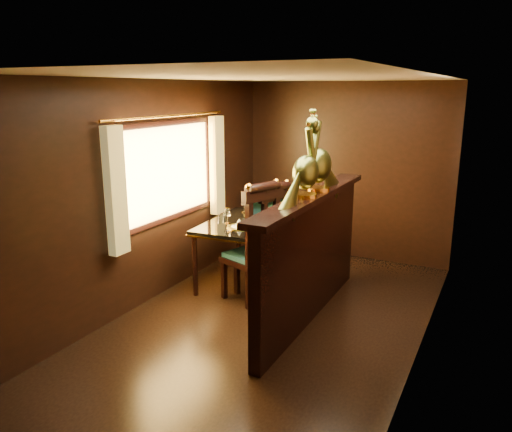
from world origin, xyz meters
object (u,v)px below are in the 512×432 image
(dining_table, at_px, (242,227))
(chair_right, at_px, (269,237))
(chair_left, at_px, (257,240))
(peacock_right, at_px, (319,150))
(peacock_left, at_px, (306,157))

(dining_table, xyz_separation_m, chair_right, (0.49, -0.25, -0.00))
(chair_left, relative_size, peacock_right, 1.69)
(chair_left, height_order, chair_right, chair_left)
(chair_left, bearing_deg, peacock_left, -5.89)
(dining_table, distance_m, peacock_left, 1.71)
(chair_left, xyz_separation_m, peacock_left, (0.68, -0.31, 1.01))
(chair_left, xyz_separation_m, chair_right, (0.05, 0.21, -0.02))
(peacock_left, bearing_deg, chair_right, 140.24)
(peacock_right, bearing_deg, chair_left, -176.62)
(chair_right, distance_m, peacock_left, 1.32)
(peacock_left, bearing_deg, dining_table, 145.38)
(dining_table, height_order, peacock_left, peacock_left)
(dining_table, bearing_deg, peacock_right, -24.63)
(chair_left, bearing_deg, dining_table, 152.45)
(chair_left, height_order, peacock_left, peacock_left)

